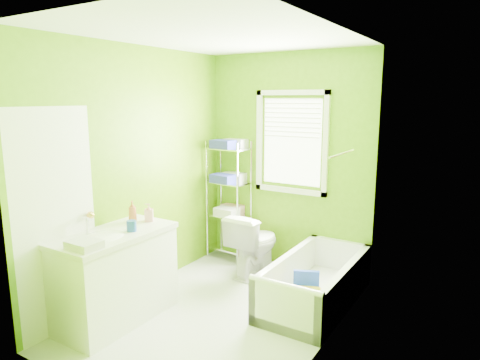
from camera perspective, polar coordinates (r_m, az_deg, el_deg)
The scene contains 9 objects.
ground at distance 4.39m, azimuth -2.51°, elevation -17.24°, with size 2.90×2.90×0.00m, color silver.
room_envelope at distance 3.91m, azimuth -2.69°, elevation 3.22°, with size 2.14×2.94×2.62m.
window at distance 5.11m, azimuth 6.88°, elevation 5.72°, with size 0.92×0.05×1.22m.
door at distance 4.05m, azimuth -23.25°, elevation -5.31°, with size 0.09×0.80×2.00m.
right_wall_decor at distance 3.46m, azimuth 11.47°, elevation -1.81°, with size 0.04×1.48×1.17m.
bathtub at distance 4.56m, azimuth 9.91°, elevation -14.07°, with size 0.71×1.51×0.49m.
toilet at distance 5.11m, azimuth 1.89°, elevation -8.43°, with size 0.42×0.74×0.76m, color white.
vanity at distance 4.24m, azimuth -16.31°, elevation -11.92°, with size 0.59×1.14×1.07m.
wire_shelf_unit at distance 5.45m, azimuth -1.33°, elevation -0.97°, with size 0.54×0.43×1.56m.
Camera 1 is at (2.19, -3.19, 2.07)m, focal length 32.00 mm.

